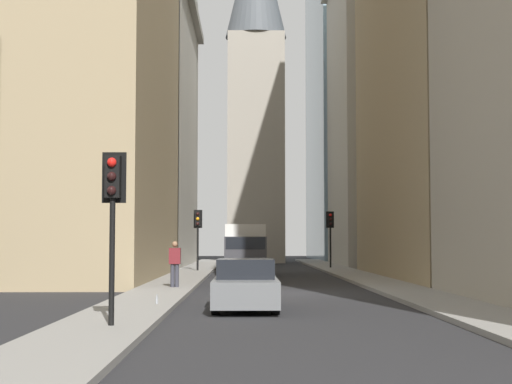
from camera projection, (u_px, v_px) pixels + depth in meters
name	position (u px, v px, depth m)	size (l,w,h in m)	color
ground_plane	(283.00, 292.00, 28.45)	(135.00, 135.00, 0.00)	#262628
sidewalk_right	(162.00, 291.00, 28.39)	(90.00, 2.20, 0.14)	gray
sidewalk_left	(403.00, 290.00, 28.51)	(90.00, 2.20, 0.14)	gray
building_left_far	(400.00, 100.00, 59.04)	(12.73, 10.50, 25.51)	#B7B2A5
building_right_midfar	(65.00, 36.00, 38.76)	(18.86, 10.50, 24.61)	#9E8966
building_right_far	(123.00, 115.00, 57.28)	(19.27, 10.50, 22.72)	#B7B2A5
church_spire	(256.00, 78.00, 68.16)	(5.44, 5.44, 31.54)	gray
delivery_truck	(245.00, 249.00, 43.40)	(6.46, 2.25, 2.84)	silver
hatchback_grey	(246.00, 286.00, 21.35)	(4.30, 1.78, 1.42)	slate
traffic_light_foreground	(113.00, 197.00, 16.30)	(0.43, 0.52, 3.70)	black
traffic_light_midblock	(330.00, 226.00, 51.05)	(0.43, 0.52, 3.75)	black
traffic_light_far_junction	(198.00, 226.00, 46.16)	(0.43, 0.52, 3.65)	black
pedestrian	(175.00, 262.00, 29.51)	(0.26, 0.44, 1.77)	#33333D
discarded_bottle	(157.00, 300.00, 21.65)	(0.07, 0.07, 0.27)	#999EA3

